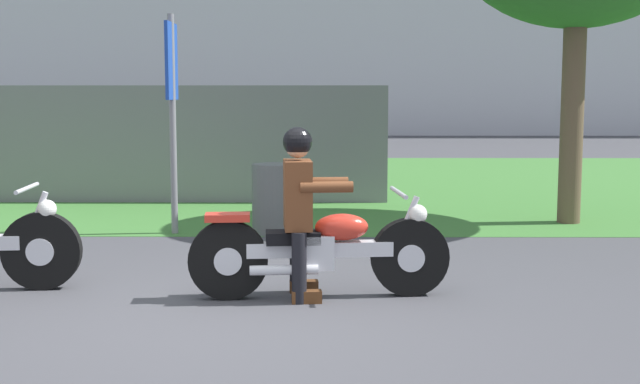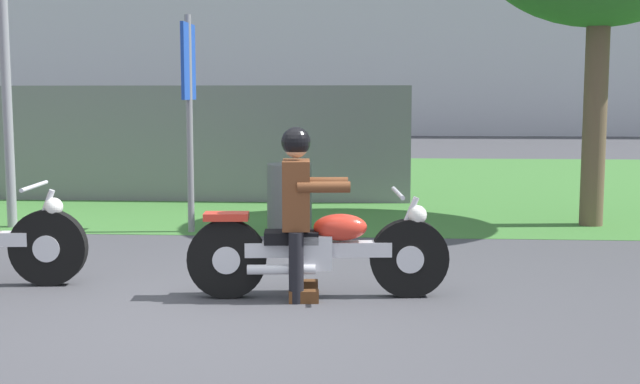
{
  "view_description": "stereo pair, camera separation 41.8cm",
  "coord_description": "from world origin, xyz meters",
  "px_view_note": "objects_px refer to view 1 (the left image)",
  "views": [
    {
      "loc": [
        0.83,
        -5.84,
        1.66
      ],
      "look_at": [
        0.78,
        0.95,
        0.85
      ],
      "focal_mm": 45.88,
      "sensor_mm": 36.0,
      "label": 1
    },
    {
      "loc": [
        1.25,
        -5.82,
        1.66
      ],
      "look_at": [
        0.78,
        0.95,
        0.85
      ],
      "focal_mm": 45.88,
      "sensor_mm": 36.0,
      "label": 2
    }
  ],
  "objects_px": {
    "rider_lead": "(300,199)",
    "trash_can": "(274,199)",
    "sign_banner": "(172,89)",
    "motorcycle_lead": "(321,250)"
  },
  "relations": [
    {
      "from": "rider_lead",
      "to": "trash_can",
      "type": "bearing_deg",
      "value": 92.31
    },
    {
      "from": "rider_lead",
      "to": "trash_can",
      "type": "distance_m",
      "value": 3.17
    },
    {
      "from": "rider_lead",
      "to": "sign_banner",
      "type": "bearing_deg",
      "value": 112.14
    },
    {
      "from": "motorcycle_lead",
      "to": "rider_lead",
      "type": "distance_m",
      "value": 0.46
    },
    {
      "from": "rider_lead",
      "to": "sign_banner",
      "type": "xyz_separation_m",
      "value": [
        -1.61,
        3.12,
        0.9
      ]
    },
    {
      "from": "rider_lead",
      "to": "sign_banner",
      "type": "distance_m",
      "value": 3.63
    },
    {
      "from": "rider_lead",
      "to": "motorcycle_lead",
      "type": "bearing_deg",
      "value": -0.82
    },
    {
      "from": "motorcycle_lead",
      "to": "sign_banner",
      "type": "height_order",
      "value": "sign_banner"
    },
    {
      "from": "rider_lead",
      "to": "trash_can",
      "type": "relative_size",
      "value": 1.67
    },
    {
      "from": "motorcycle_lead",
      "to": "trash_can",
      "type": "bearing_deg",
      "value": 95.35
    }
  ]
}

